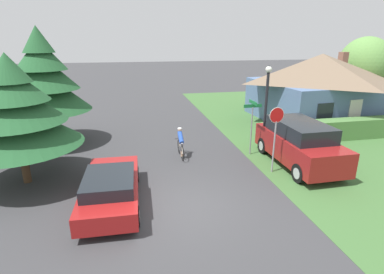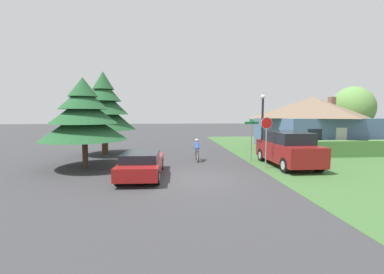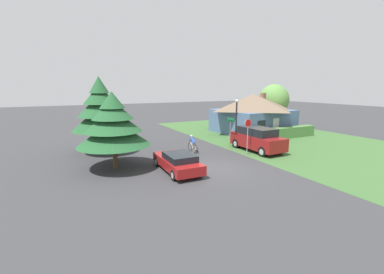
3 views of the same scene
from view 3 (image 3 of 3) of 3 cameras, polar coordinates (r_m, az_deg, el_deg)
ground_plane at (r=17.01m, az=5.19°, el=-7.11°), size 140.00×140.00×0.00m
grass_verge_right at (r=27.58m, az=21.78°, el=-0.80°), size 16.00×36.00×0.01m
cottage_house at (r=31.27m, az=13.37°, el=5.35°), size 9.08×8.14×4.58m
hedge_row at (r=27.56m, az=18.01°, el=0.64°), size 10.62×0.90×1.14m
sedan_left_lane at (r=16.36m, az=-3.18°, el=-5.52°), size 1.98×4.53×1.24m
cyclist at (r=21.03m, az=0.17°, el=-1.59°), size 0.44×1.72×1.43m
parked_suv_right at (r=22.15m, az=14.29°, el=-0.43°), size 2.13×4.89×1.99m
stop_sign at (r=20.63m, az=12.29°, el=1.53°), size 0.65×0.07×2.84m
street_lamp at (r=22.76m, az=9.82°, el=4.16°), size 0.30×0.30×4.32m
street_name_sign at (r=22.23m, az=8.50°, el=2.07°), size 0.90×0.90×2.70m
conifer_tall_near at (r=17.21m, az=-17.09°, el=2.60°), size 4.67×4.67×5.03m
conifer_tall_far at (r=21.84m, az=-19.67°, el=5.70°), size 4.52×4.52×6.12m
deciduous_tree_right at (r=36.19m, az=17.68°, el=7.85°), size 3.95×3.95×5.68m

